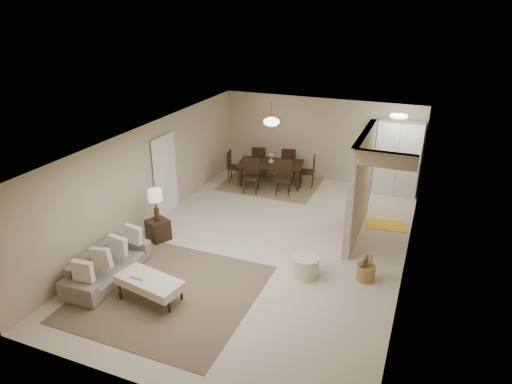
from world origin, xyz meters
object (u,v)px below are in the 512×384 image
at_px(sofa, 108,265).
at_px(round_pouf, 306,266).
at_px(pantry_cabinet, 398,159).
at_px(side_table, 158,230).
at_px(ottoman_bench, 150,283).
at_px(dining_table, 271,174).
at_px(wicker_basket, 366,273).

distance_m(sofa, round_pouf, 3.95).
relative_size(pantry_cabinet, side_table, 4.31).
xyz_separation_m(pantry_cabinet, ottoman_bench, (-3.60, -6.87, -0.69)).
distance_m(pantry_cabinet, dining_table, 3.66).
distance_m(pantry_cabinet, wicker_basket, 4.80).
relative_size(pantry_cabinet, round_pouf, 3.88).
xyz_separation_m(round_pouf, wicker_basket, (1.14, 0.31, -0.05)).
bearing_deg(side_table, sofa, -91.67).
bearing_deg(side_table, pantry_cabinet, 45.58).
bearing_deg(wicker_basket, round_pouf, -164.82).
xyz_separation_m(pantry_cabinet, dining_table, (-3.53, -0.67, -0.72)).
xyz_separation_m(sofa, wicker_basket, (4.78, 1.85, -0.13)).
relative_size(sofa, dining_table, 1.06).
bearing_deg(wicker_basket, side_table, -178.38).
distance_m(ottoman_bench, side_table, 2.33).
height_order(pantry_cabinet, wicker_basket, pantry_cabinet).
bearing_deg(side_table, round_pouf, -2.83).
xyz_separation_m(pantry_cabinet, wicker_basket, (-0.02, -4.71, -0.89)).
xyz_separation_m(sofa, side_table, (0.05, 1.72, -0.05)).
relative_size(ottoman_bench, dining_table, 0.71).
bearing_deg(dining_table, sofa, -113.84).
bearing_deg(pantry_cabinet, sofa, -126.16).
bearing_deg(round_pouf, side_table, 177.17).
xyz_separation_m(ottoman_bench, side_table, (-1.15, 2.02, -0.12)).
bearing_deg(ottoman_bench, round_pouf, 47.36).
bearing_deg(sofa, wicker_basket, -71.39).
bearing_deg(round_pouf, ottoman_bench, -142.89).
height_order(pantry_cabinet, side_table, pantry_cabinet).
height_order(pantry_cabinet, dining_table, pantry_cabinet).
bearing_deg(pantry_cabinet, round_pouf, -103.07).
relative_size(ottoman_bench, round_pouf, 2.49).
relative_size(pantry_cabinet, sofa, 1.05).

